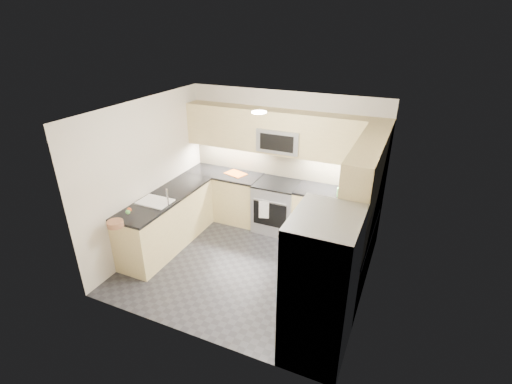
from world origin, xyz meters
The scene contains 35 objects.
floor centered at (0.00, 0.00, 0.00)m, with size 3.60×3.20×0.00m, color #26252B.
ceiling centered at (0.00, 0.00, 2.50)m, with size 3.60×3.20×0.02m, color beige.
wall_back centered at (0.00, 1.60, 1.25)m, with size 3.60×0.02×2.50m, color beige.
wall_front centered at (0.00, -1.60, 1.25)m, with size 3.60×0.02×2.50m, color beige.
wall_left centered at (-1.80, 0.00, 1.25)m, with size 0.02×3.20×2.50m, color beige.
wall_right centered at (1.80, 0.00, 1.25)m, with size 0.02×3.20×2.50m, color beige.
base_cab_back_left centered at (-1.09, 1.30, 0.45)m, with size 1.42×0.60×0.90m, color #DCC684.
base_cab_back_right centered at (1.09, 1.30, 0.45)m, with size 1.42×0.60×0.90m, color #DCC684.
base_cab_right centered at (1.50, 0.15, 0.45)m, with size 0.60×1.70×0.90m, color #DCC684.
base_cab_peninsula centered at (-1.50, 0.00, 0.45)m, with size 0.60×2.00×0.90m, color #DCC684.
countertop_back_left centered at (-1.09, 1.30, 0.92)m, with size 1.42×0.63×0.04m, color black.
countertop_back_right centered at (1.09, 1.30, 0.92)m, with size 1.42×0.63×0.04m, color black.
countertop_right centered at (1.50, 0.15, 0.92)m, with size 0.63×1.70×0.04m, color black.
countertop_peninsula centered at (-1.50, 0.00, 0.92)m, with size 0.63×2.00×0.04m, color black.
upper_cab_back centered at (0.00, 1.43, 1.83)m, with size 3.60×0.35×0.75m, color #DCC684.
upper_cab_right centered at (1.62, 0.28, 1.83)m, with size 0.35×1.95×0.75m, color #DCC684.
backsplash_back centered at (0.00, 1.60, 1.20)m, with size 3.60×0.01×0.51m, color tan.
backsplash_right centered at (1.80, 0.45, 1.20)m, with size 0.01×2.30×0.51m, color tan.
gas_range centered at (0.00, 1.28, 0.46)m, with size 0.76×0.65×0.91m, color #A2A3AA.
range_cooktop centered at (0.00, 1.28, 0.92)m, with size 0.76×0.65×0.03m, color black.
oven_door_glass centered at (0.00, 0.95, 0.45)m, with size 0.62×0.02×0.45m, color black.
oven_handle centered at (0.00, 0.93, 0.72)m, with size 0.02×0.02×0.60m, color #B2B5BA.
microwave centered at (0.00, 1.40, 1.70)m, with size 0.76×0.40×0.40m, color #93969A.
microwave_door centered at (0.00, 1.20, 1.70)m, with size 0.60×0.01×0.28m, color black.
refrigerator centered at (1.45, -1.15, 0.90)m, with size 0.70×0.90×1.80m, color #969A9E.
fridge_handle_left centered at (1.08, -1.33, 0.95)m, with size 0.02×0.02×1.20m, color #B2B5BA.
fridge_handle_right centered at (1.08, -0.97, 0.95)m, with size 0.02×0.02×1.20m, color #B2B5BA.
sink_basin centered at (-1.50, -0.25, 0.88)m, with size 0.52×0.38×0.16m, color white.
faucet centered at (-1.24, -0.25, 1.08)m, with size 0.03×0.03×0.28m, color silver.
utensil_bowl centered at (1.21, 1.19, 1.01)m, with size 0.24×0.24×0.14m, color #5AB94F.
cutting_board centered at (-0.86, 1.34, 0.95)m, with size 0.38×0.27×0.01m, color #C45012.
fruit_basket centered at (-1.53, -1.09, 0.98)m, with size 0.23×0.23×0.08m, color #9E684A.
fruit_apple centered at (-1.53, -0.79, 1.05)m, with size 0.07×0.07×0.07m, color #C34216.
fruit_pear centered at (-1.50, -0.85, 1.05)m, with size 0.07×0.07×0.07m, color #5AB54D.
dish_towel_check centered at (-0.10, 0.91, 0.55)m, with size 0.18×0.01×0.33m, color white.
Camera 1 is at (2.12, -4.41, 3.60)m, focal length 26.00 mm.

